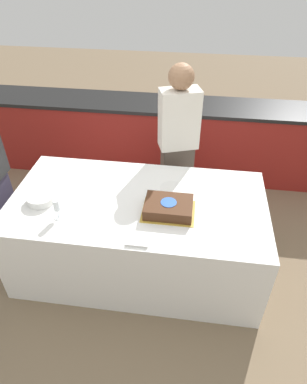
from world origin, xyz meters
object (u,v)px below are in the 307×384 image
at_px(wine_glass, 57,206).
at_px(person_cutting_cake, 178,144).
at_px(cake, 169,207).
at_px(plate_stack, 41,198).

distance_m(wine_glass, person_cutting_cake, 1.35).
bearing_deg(cake, plate_stack, -179.22).
height_order(cake, wine_glass, wine_glass).
xyz_separation_m(plate_stack, wine_glass, (0.21, -0.17, 0.08)).
bearing_deg(plate_stack, cake, 0.78).
relative_size(plate_stack, wine_glass, 1.36).
bearing_deg(person_cutting_cake, plate_stack, 21.56).
height_order(wine_glass, person_cutting_cake, person_cutting_cake).
distance_m(cake, wine_glass, 0.85).
bearing_deg(cake, wine_glass, -167.45).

